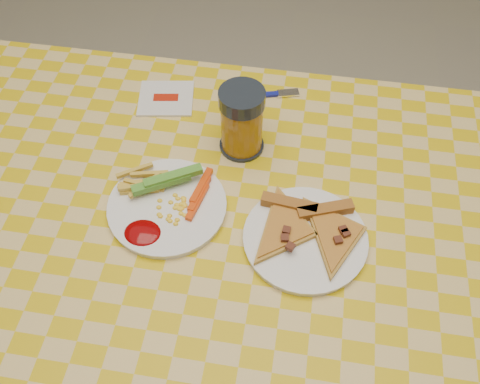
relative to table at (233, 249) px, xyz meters
name	(u,v)px	position (x,y,z in m)	size (l,w,h in m)	color
ground	(235,368)	(0.00, 0.00, -0.68)	(8.00, 8.00, 0.00)	#B9B195
table	(233,249)	(0.00, 0.00, 0.00)	(1.28, 0.88, 0.76)	white
plate_left	(167,207)	(-0.12, 0.02, 0.08)	(0.21, 0.21, 0.01)	white
plate_right	(305,239)	(0.13, -0.01, 0.08)	(0.22, 0.22, 0.01)	white
fries_veggies	(164,194)	(-0.13, 0.04, 0.10)	(0.20, 0.18, 0.04)	gold
pizza_slices	(308,228)	(0.13, 0.01, 0.09)	(0.25, 0.23, 0.02)	gold
drink_glass	(242,121)	(-0.01, 0.20, 0.14)	(0.09, 0.09, 0.14)	black
napkin	(166,98)	(-0.20, 0.30, 0.08)	(0.13, 0.12, 0.01)	silver
fork	(265,95)	(0.01, 0.35, 0.08)	(0.15, 0.06, 0.01)	navy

